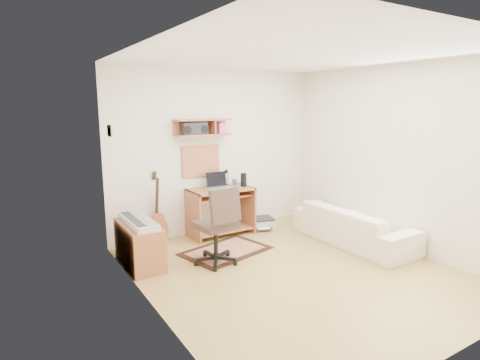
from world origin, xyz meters
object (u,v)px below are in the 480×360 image
desk (221,212)px  task_chair (216,225)px  printer (260,223)px  cabinet (139,245)px  sofa (354,219)px

desk → task_chair: size_ratio=0.96×
desk → printer: bearing=-4.3°
cabinet → printer: cabinet is taller
desk → task_chair: task_chair is taller
desk → printer: size_ratio=2.29×
desk → printer: 0.78m
task_chair → sofa: bearing=-16.8°
cabinet → task_chair: bearing=-28.4°
desk → cabinet: size_ratio=1.11×
sofa → desk: bearing=46.5°
cabinet → sofa: bearing=-16.4°
task_chair → sofa: (2.10, -0.41, -0.15)m
cabinet → desk: bearing=19.6°
desk → sofa: (1.47, -1.40, -0.00)m
task_chair → printer: size_ratio=2.38×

